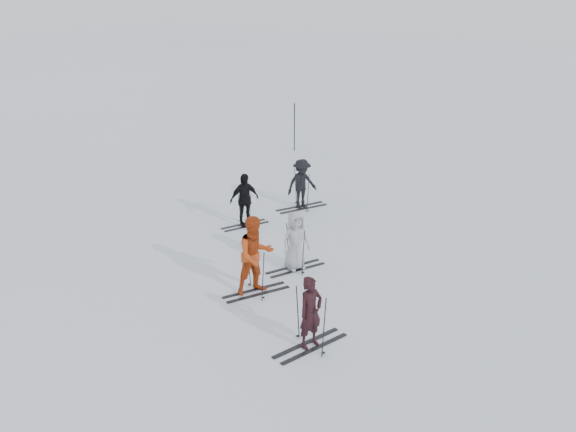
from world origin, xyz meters
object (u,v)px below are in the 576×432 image
at_px(skier_red, 255,256).
at_px(skier_uphill_far, 302,184).
at_px(skier_grey, 295,241).
at_px(skier_near_dark, 311,314).
at_px(skier_uphill_left, 244,200).
at_px(piste_marker, 294,127).

bearing_deg(skier_red, skier_uphill_far, 49.10).
bearing_deg(skier_red, skier_grey, 24.69).
height_order(skier_near_dark, skier_grey, same).
height_order(skier_red, skier_uphill_left, skier_red).
distance_m(skier_grey, skier_uphill_left, 3.43).
xyz_separation_m(skier_red, piste_marker, (-5.78, 11.89, 0.06)).
relative_size(skier_near_dark, skier_red, 0.81).
bearing_deg(piste_marker, skier_grey, -59.83).
height_order(skier_grey, piste_marker, piste_marker).
distance_m(skier_near_dark, skier_red, 2.74).
distance_m(skier_red, piste_marker, 13.21).
relative_size(skier_uphill_far, piste_marker, 0.79).
xyz_separation_m(skier_near_dark, skier_grey, (-2.16, 3.10, 0.00)).
bearing_deg(skier_near_dark, skier_uphill_far, 50.77).
bearing_deg(skier_uphill_left, skier_red, -114.54).
height_order(skier_uphill_left, piste_marker, piste_marker).
relative_size(skier_red, skier_uphill_far, 1.20).
height_order(skier_near_dark, skier_uphill_far, skier_uphill_far).
distance_m(skier_near_dark, piste_marker, 15.59).
bearing_deg(skier_near_dark, skier_uphill_left, 65.57).
bearing_deg(skier_uphill_far, skier_grey, -122.38).
bearing_deg(skier_uphill_far, skier_near_dark, -119.06).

